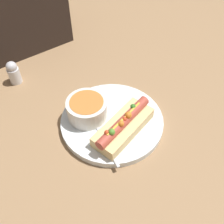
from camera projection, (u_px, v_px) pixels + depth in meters
The scene contains 6 objects.
ground_plane at pixel (112, 123), 0.64m from camera, with size 4.00×4.00×0.00m, color #93704C.
dinner_plate at pixel (112, 121), 0.64m from camera, with size 0.25×0.25×0.02m.
hot_dog at pixel (123, 126), 0.59m from camera, with size 0.17×0.10×0.05m.
soup_bowl at pixel (87, 108), 0.62m from camera, with size 0.10×0.10×0.05m.
spoon at pixel (96, 125), 0.61m from camera, with size 0.05×0.16×0.01m.
salt_shaker at pixel (14, 72), 0.72m from camera, with size 0.03×0.03×0.07m.
Camera 1 is at (-0.24, -0.33, 0.50)m, focal length 42.00 mm.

